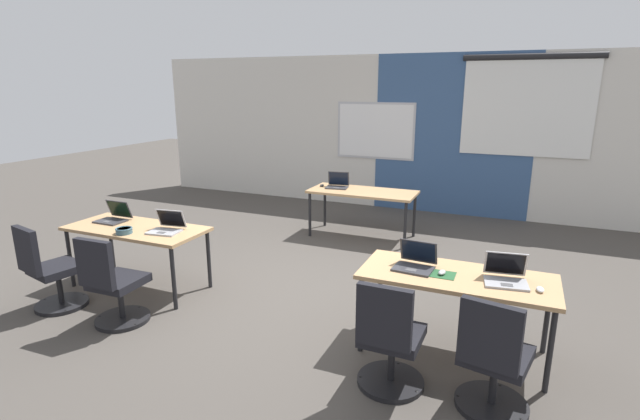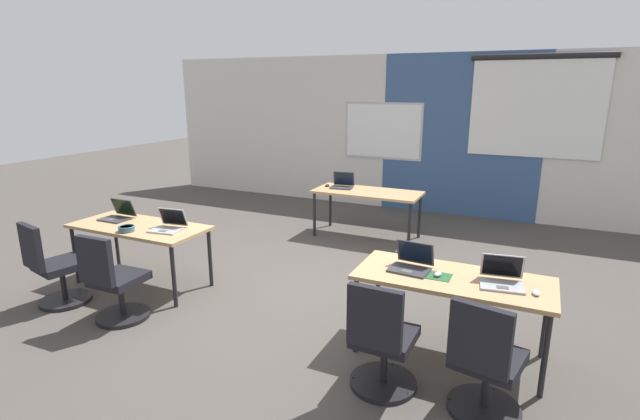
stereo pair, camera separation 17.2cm
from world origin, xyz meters
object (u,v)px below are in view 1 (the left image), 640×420
(desk_near_left, at_px, (136,232))
(laptop_far_left, at_px, (337,184))
(laptop_near_right_end, at_px, (506,276))
(chair_near_right_end, at_px, (493,365))
(mouse_near_right_inner, at_px, (442,272))
(chair_near_right_inner, at_px, (390,345))
(laptop_near_left_inner, at_px, (167,227))
(snack_bowl, at_px, (124,230))
(laptop_near_left_end, at_px, (113,217))
(mouse_near_right_end, at_px, (540,289))
(chair_near_left_inner, at_px, (114,288))
(laptop_near_right_inner, at_px, (415,263))
(mouse_far_left, at_px, (322,185))
(desk_far_center, at_px, (362,195))
(chair_near_left_end, at_px, (50,275))
(desk_near_right, at_px, (456,281))

(desk_near_left, relative_size, laptop_far_left, 4.37)
(laptop_near_right_end, bearing_deg, chair_near_right_end, -99.67)
(mouse_near_right_inner, height_order, chair_near_right_inner, chair_near_right_inner)
(laptop_far_left, height_order, laptop_near_left_inner, laptop_far_left)
(chair_near_right_end, relative_size, snack_bowl, 5.18)
(desk_near_left, bearing_deg, snack_bowl, -75.96)
(laptop_near_left_inner, bearing_deg, chair_near_right_end, -19.72)
(laptop_far_left, xyz_separation_m, laptop_near_right_end, (2.56, -2.86, -0.00))
(laptop_near_left_end, relative_size, laptop_near_left_inner, 0.90)
(laptop_far_left, height_order, laptop_near_left_end, laptop_far_left)
(mouse_near_right_end, height_order, chair_near_left_inner, chair_near_left_inner)
(desk_near_left, bearing_deg, laptop_near_left_inner, 1.44)
(laptop_near_right_end, relative_size, chair_near_right_end, 0.40)
(laptop_near_left_end, relative_size, laptop_near_right_end, 0.90)
(laptop_near_right_inner, xyz_separation_m, chair_near_right_end, (0.72, -0.73, -0.39))
(chair_near_left_inner, bearing_deg, mouse_far_left, -101.91)
(mouse_near_right_inner, bearing_deg, laptop_near_right_end, 5.34)
(desk_far_center, xyz_separation_m, laptop_near_left_end, (-2.17, -2.71, 0.11))
(desk_far_center, xyz_separation_m, mouse_near_right_end, (2.38, -2.89, 0.08))
(chair_near_right_inner, height_order, snack_bowl, chair_near_right_inner)
(laptop_near_left_end, height_order, chair_near_left_inner, laptop_near_left_end)
(mouse_far_left, relative_size, chair_near_right_end, 0.11)
(laptop_far_left, height_order, mouse_near_right_inner, laptop_far_left)
(mouse_near_right_end, bearing_deg, mouse_near_right_inner, 176.83)
(desk_near_left, relative_size, mouse_near_right_end, 15.09)
(mouse_near_right_inner, distance_m, laptop_near_right_end, 0.50)
(mouse_near_right_end, bearing_deg, laptop_near_right_end, 160.94)
(mouse_far_left, height_order, laptop_near_left_inner, laptop_near_left_inner)
(desk_far_center, height_order, chair_near_left_end, chair_near_left_end)
(chair_near_right_inner, relative_size, mouse_near_right_end, 8.67)
(chair_near_left_end, bearing_deg, laptop_near_right_inner, -154.52)
(chair_near_left_end, distance_m, snack_bowl, 0.83)
(desk_far_center, height_order, laptop_far_left, laptop_far_left)
(desk_near_left, distance_m, desk_far_center, 3.30)
(laptop_far_left, relative_size, mouse_near_right_inner, 3.45)
(desk_near_left, distance_m, chair_near_left_inner, 0.94)
(desk_far_center, distance_m, laptop_near_right_end, 3.52)
(laptop_far_left, height_order, laptop_near_right_end, laptop_far_left)
(desk_near_left, bearing_deg, desk_far_center, 57.99)
(mouse_near_right_inner, distance_m, chair_near_right_end, 0.90)
(chair_near_right_end, distance_m, laptop_near_left_inner, 3.53)
(desk_near_left, xyz_separation_m, chair_near_right_inner, (3.13, -0.73, -0.28))
(desk_far_center, bearing_deg, mouse_near_right_inner, -60.14)
(chair_near_left_inner, xyz_separation_m, snack_bowl, (-0.37, 0.55, 0.38))
(desk_near_left, distance_m, mouse_near_right_end, 4.14)
(desk_near_right, distance_m, laptop_near_right_inner, 0.38)
(desk_near_right, height_order, mouse_near_right_inner, mouse_near_right_inner)
(laptop_near_left_end, bearing_deg, chair_near_right_end, -10.76)
(desk_far_center, bearing_deg, desk_near_left, -122.01)
(laptop_far_left, relative_size, chair_near_right_inner, 0.40)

